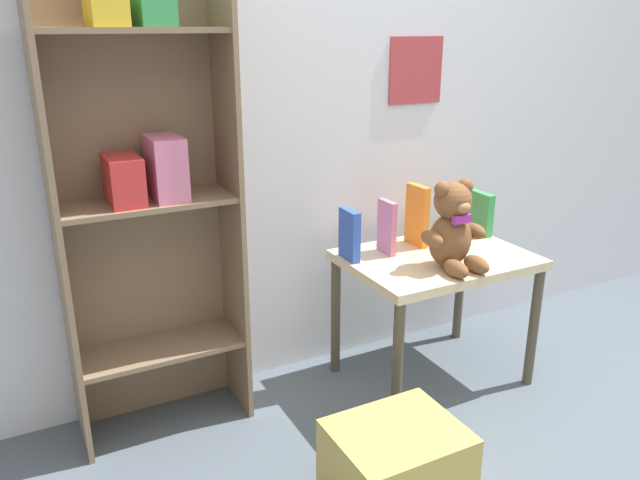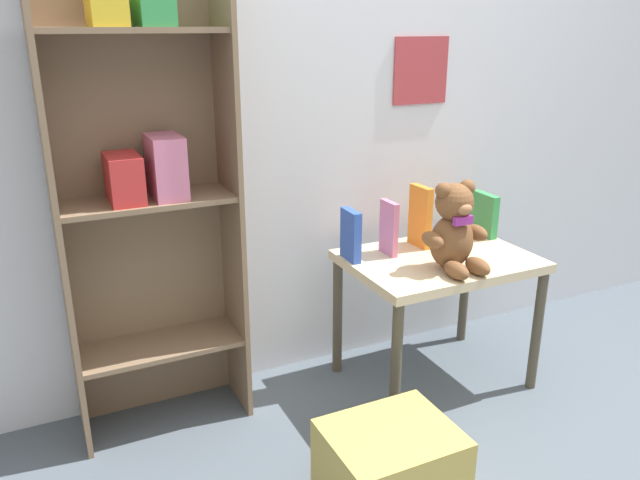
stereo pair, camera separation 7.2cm
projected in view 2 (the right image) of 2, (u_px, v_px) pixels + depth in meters
The scene contains 10 objects.
wall_back at pixel (329, 67), 2.42m from camera, with size 4.80×0.07×2.50m.
bookshelf_side at pixel (143, 175), 2.09m from camera, with size 0.59×0.26×1.69m.
display_table at pixel (438, 274), 2.46m from camera, with size 0.72×0.52×0.54m.
teddy_bear at pixel (454, 230), 2.28m from camera, with size 0.25×0.23×0.33m.
book_standing_blue at pixel (351, 235), 2.38m from camera, with size 0.03×0.12×0.20m, color #2D51B7.
book_standing_pink at pixel (389, 228), 2.44m from camera, with size 0.02×0.11×0.21m, color #D17093.
book_standing_orange at pixel (420, 216), 2.52m from camera, with size 0.03×0.12×0.25m, color orange.
book_standing_red at pixel (456, 217), 2.58m from camera, with size 0.04×0.10×0.21m, color red.
book_standing_green at pixel (484, 214), 2.67m from camera, with size 0.03×0.15×0.18m, color #33934C.
storage_bin at pixel (390, 469), 1.88m from camera, with size 0.38×0.32×0.27m.
Camera 2 is at (-1.11, -0.97, 1.41)m, focal length 35.00 mm.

